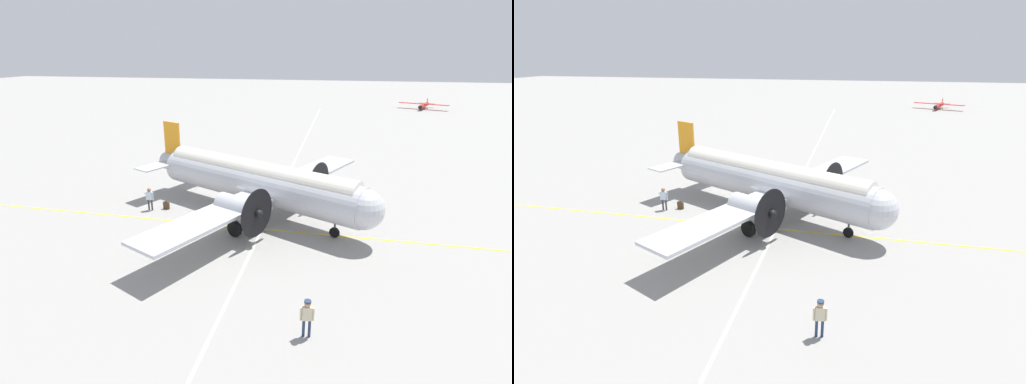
# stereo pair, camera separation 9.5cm
# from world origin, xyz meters

# --- Properties ---
(ground_plane) EXTENTS (300.00, 300.00, 0.00)m
(ground_plane) POSITION_xyz_m (0.00, 0.00, 0.00)
(ground_plane) COLOR gray
(apron_line_eastwest) EXTENTS (120.00, 0.16, 0.01)m
(apron_line_eastwest) POSITION_xyz_m (0.00, 2.59, 0.00)
(apron_line_eastwest) COLOR gold
(apron_line_eastwest) RESTS_ON ground_plane
(apron_line_northsouth) EXTENTS (0.16, 120.00, 0.01)m
(apron_line_northsouth) POSITION_xyz_m (-1.00, 0.00, 0.00)
(apron_line_northsouth) COLOR silver
(apron_line_northsouth) RESTS_ON ground_plane
(airliner_main) EXTENTS (19.35, 22.20, 6.11)m
(airliner_main) POSITION_xyz_m (-0.41, 0.19, 2.63)
(airliner_main) COLOR silver
(airliner_main) RESTS_ON ground_plane
(crew_foreground) EXTENTS (0.62, 0.35, 1.84)m
(crew_foreground) POSITION_xyz_m (-5.09, 13.13, 1.16)
(crew_foreground) COLOR navy
(crew_foreground) RESTS_ON ground_plane
(passenger_boarding) EXTENTS (0.63, 0.29, 1.84)m
(passenger_boarding) POSITION_xyz_m (8.23, 1.00, 1.13)
(passenger_boarding) COLOR #2D2D33
(passenger_boarding) RESTS_ON ground_plane
(suitcase_near_door) EXTENTS (0.47, 0.19, 0.65)m
(suitcase_near_door) POSITION_xyz_m (7.13, 0.51, 0.31)
(suitcase_near_door) COLOR #47331E
(suitcase_near_door) RESTS_ON ground_plane
(light_aircraft_distant) EXTENTS (9.88, 7.62, 1.97)m
(light_aircraft_distant) POSITION_xyz_m (-22.65, -64.49, 0.82)
(light_aircraft_distant) COLOR #B2231E
(light_aircraft_distant) RESTS_ON ground_plane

